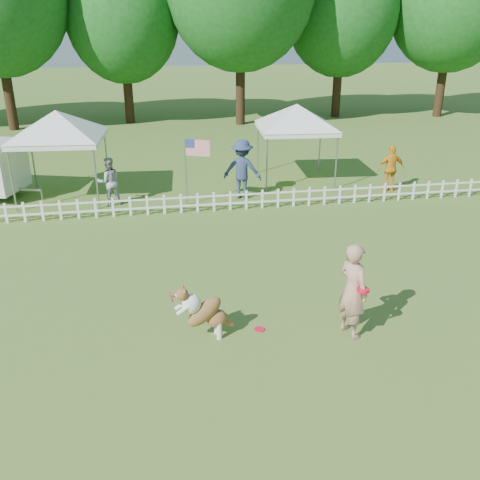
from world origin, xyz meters
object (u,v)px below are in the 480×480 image
(frisbee_on_turf, at_px, (259,329))
(canopy_tent_left, at_px, (61,156))
(spectator_b, at_px, (242,169))
(spectator_a, at_px, (109,181))
(handler, at_px, (353,290))
(spectator_c, at_px, (391,168))
(canopy_tent_right, at_px, (295,144))
(flag_pole, at_px, (186,172))
(dog, at_px, (205,312))

(frisbee_on_turf, xyz_separation_m, canopy_tent_left, (-4.61, 8.95, 1.37))
(canopy_tent_left, distance_m, spectator_b, 5.79)
(spectator_a, height_order, spectator_b, spectator_b)
(handler, bearing_deg, spectator_c, -50.05)
(spectator_b, bearing_deg, canopy_tent_right, -122.71)
(canopy_tent_left, distance_m, flag_pole, 4.12)
(frisbee_on_turf, xyz_separation_m, spectator_a, (-3.13, 7.98, 0.75))
(canopy_tent_left, relative_size, spectator_b, 1.45)
(frisbee_on_turf, relative_size, flag_pole, 0.09)
(dog, bearing_deg, flag_pole, 80.69)
(spectator_b, bearing_deg, frisbee_on_turf, 102.71)
(handler, distance_m, dog, 2.70)
(canopy_tent_right, distance_m, spectator_c, 3.40)
(spectator_a, distance_m, spectator_c, 9.27)
(handler, relative_size, spectator_c, 1.16)
(spectator_b, bearing_deg, spectator_c, -160.93)
(canopy_tent_right, relative_size, spectator_c, 1.70)
(frisbee_on_turf, relative_size, spectator_a, 0.13)
(frisbee_on_turf, relative_size, canopy_tent_right, 0.07)
(canopy_tent_right, distance_m, flag_pole, 4.57)
(handler, relative_size, spectator_a, 1.21)
(spectator_c, bearing_deg, handler, 61.92)
(frisbee_on_turf, distance_m, canopy_tent_left, 10.16)
(frisbee_on_turf, bearing_deg, spectator_b, 82.28)
(spectator_a, bearing_deg, flag_pole, 153.44)
(frisbee_on_turf, bearing_deg, dog, -174.80)
(dog, distance_m, flag_pole, 7.64)
(dog, bearing_deg, handler, -14.01)
(dog, bearing_deg, spectator_b, 68.07)
(dog, height_order, frisbee_on_turf, dog)
(handler, bearing_deg, flag_pole, -4.68)
(handler, bearing_deg, canopy_tent_left, 12.25)
(handler, relative_size, flag_pole, 0.85)
(canopy_tent_right, xyz_separation_m, spectator_a, (-6.41, -1.65, -0.57))
(flag_pole, height_order, spectator_c, flag_pole)
(dog, relative_size, canopy_tent_right, 0.41)
(spectator_a, xyz_separation_m, spectator_c, (9.27, -0.13, 0.03))
(spectator_b, bearing_deg, dog, 95.78)
(handler, height_order, spectator_a, handler)
(spectator_a, bearing_deg, dog, 89.09)
(canopy_tent_right, bearing_deg, frisbee_on_turf, -104.59)
(dog, xyz_separation_m, frisbee_on_turf, (1.03, 0.09, -0.54))
(spectator_c, bearing_deg, frisbee_on_turf, 52.55)
(canopy_tent_right, height_order, flag_pole, canopy_tent_right)
(spectator_c, bearing_deg, canopy_tent_right, -31.34)
(canopy_tent_left, bearing_deg, frisbee_on_turf, -58.70)
(frisbee_on_turf, relative_size, spectator_c, 0.13)
(dog, xyz_separation_m, spectator_c, (7.17, 7.95, 0.23))
(flag_pole, height_order, spectator_b, flag_pole)
(canopy_tent_right, height_order, spectator_a, canopy_tent_right)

